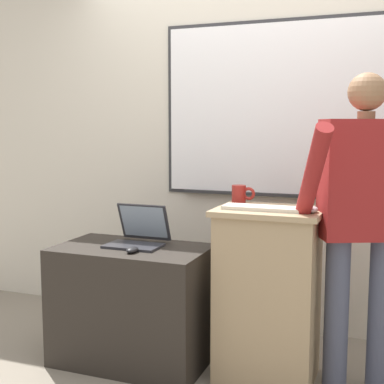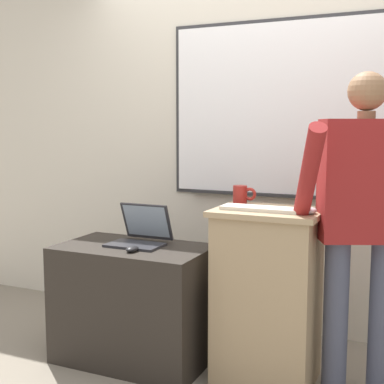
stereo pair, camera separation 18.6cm
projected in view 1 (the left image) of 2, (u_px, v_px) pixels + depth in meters
back_wall at (255, 120)px, 3.74m from camera, size 6.40×0.17×2.92m
lectern_podium at (268, 294)px, 3.00m from camera, size 0.58×0.45×0.97m
side_desk at (133, 304)px, 3.23m from camera, size 0.91×0.55×0.71m
person_presenter at (362, 210)px, 2.80m from camera, size 0.62×0.68×1.70m
laptop at (139, 233)px, 3.24m from camera, size 0.33×0.30×0.24m
wireless_keyboard at (262, 208)px, 2.89m from camera, size 0.42×0.14×0.02m
computer_mouse_by_laptop at (132, 250)px, 3.03m from camera, size 0.06×0.10×0.03m
computer_mouse_by_keyboard at (312, 209)px, 2.80m from camera, size 0.06×0.10×0.03m
coffee_mug at (240, 194)px, 3.15m from camera, size 0.14×0.08×0.10m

